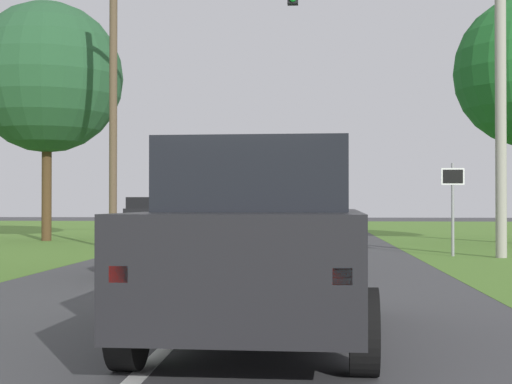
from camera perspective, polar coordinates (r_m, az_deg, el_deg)
ground_plane at (r=13.67m, az=-1.86°, el=-6.70°), size 120.00×120.00×0.00m
red_suv_near at (r=8.04m, az=0.47°, el=-3.40°), size 2.34×4.87×2.00m
pickup_truck_lead at (r=16.20m, az=-3.66°, el=-2.32°), size 2.42×5.66×1.86m
traffic_light at (r=24.24m, az=-7.15°, el=9.51°), size 6.21×0.40×8.97m
keep_moving_sign at (r=21.09m, az=14.17°, el=-0.33°), size 0.60×0.09×2.45m
utility_pole_right at (r=21.09m, az=17.43°, el=7.96°), size 0.28×0.28×9.20m
extra_tree_1 at (r=30.11m, az=-15.01°, el=8.07°), size 5.56×5.56×8.82m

